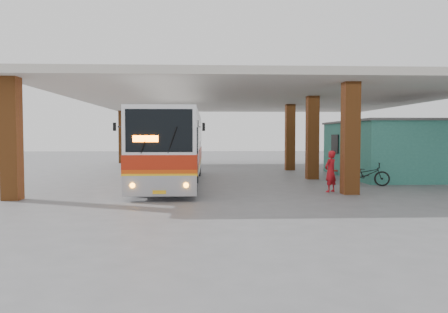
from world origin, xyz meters
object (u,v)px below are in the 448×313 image
(motorcycle, at_px, (367,174))
(pedestrian, at_px, (330,171))
(coach_bus, at_px, (173,146))
(red_chair, at_px, (339,168))

(motorcycle, xyz_separation_m, pedestrian, (-2.28, -2.09, 0.31))
(coach_bus, relative_size, pedestrian, 7.34)
(pedestrian, height_order, red_chair, pedestrian)
(pedestrian, distance_m, red_chair, 8.01)
(motorcycle, height_order, pedestrian, pedestrian)
(coach_bus, bearing_deg, motorcycle, -9.19)
(motorcycle, relative_size, pedestrian, 1.20)
(coach_bus, height_order, red_chair, coach_bus)
(motorcycle, distance_m, red_chair, 5.46)
(motorcycle, xyz_separation_m, red_chair, (0.40, 5.45, -0.13))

